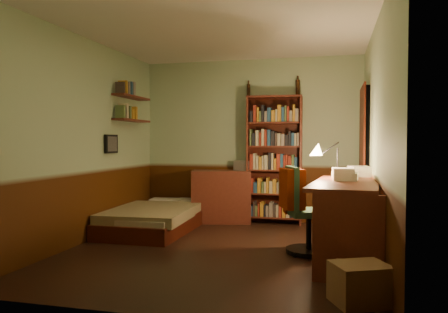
% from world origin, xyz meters
% --- Properties ---
extents(floor, '(3.50, 4.00, 0.02)m').
position_xyz_m(floor, '(0.00, 0.00, -0.01)').
color(floor, black).
rests_on(floor, ground).
extents(ceiling, '(3.50, 4.00, 0.02)m').
position_xyz_m(ceiling, '(0.00, 0.00, 2.61)').
color(ceiling, silver).
rests_on(ceiling, wall_back).
extents(wall_back, '(3.50, 0.02, 2.60)m').
position_xyz_m(wall_back, '(0.00, 2.01, 1.30)').
color(wall_back, '#9EBA90').
rests_on(wall_back, ground).
extents(wall_left, '(0.02, 4.00, 2.60)m').
position_xyz_m(wall_left, '(-1.76, 0.00, 1.30)').
color(wall_left, '#9EBA90').
rests_on(wall_left, ground).
extents(wall_right, '(0.02, 4.00, 2.60)m').
position_xyz_m(wall_right, '(1.76, 0.00, 1.30)').
color(wall_right, '#9EBA90').
rests_on(wall_right, ground).
extents(wall_front, '(3.50, 0.02, 2.60)m').
position_xyz_m(wall_front, '(0.00, -2.01, 1.30)').
color(wall_front, '#9EBA90').
rests_on(wall_front, ground).
extents(doorway, '(0.06, 0.90, 2.00)m').
position_xyz_m(doorway, '(1.72, 1.30, 1.00)').
color(doorway, black).
rests_on(doorway, ground).
extents(door_trim, '(0.02, 0.98, 2.08)m').
position_xyz_m(door_trim, '(1.69, 1.30, 1.00)').
color(door_trim, '#3A1209').
rests_on(door_trim, ground).
extents(bed, '(1.06, 1.96, 0.58)m').
position_xyz_m(bed, '(-1.19, 0.96, 0.29)').
color(bed, '#646D44').
rests_on(bed, ground).
extents(dresser, '(1.00, 0.66, 0.82)m').
position_xyz_m(dresser, '(-0.42, 1.76, 0.41)').
color(dresser, '#572317').
rests_on(dresser, ground).
extents(mini_stereo, '(0.35, 0.32, 0.16)m').
position_xyz_m(mini_stereo, '(-0.07, 1.89, 0.90)').
color(mini_stereo, '#B2B2B7').
rests_on(mini_stereo, dresser).
extents(bookshelf, '(0.87, 0.32, 1.99)m').
position_xyz_m(bookshelf, '(0.40, 1.85, 1.00)').
color(bookshelf, '#572317').
rests_on(bookshelf, ground).
extents(bottle_left, '(0.06, 0.06, 0.21)m').
position_xyz_m(bottle_left, '(-0.02, 1.96, 2.10)').
color(bottle_left, black).
rests_on(bottle_left, bookshelf).
extents(bottle_right, '(0.09, 0.09, 0.25)m').
position_xyz_m(bottle_right, '(0.76, 1.96, 2.12)').
color(bottle_right, black).
rests_on(bottle_right, bookshelf).
extents(desk, '(0.82, 1.65, 0.86)m').
position_xyz_m(desk, '(1.44, -0.14, 0.43)').
color(desk, '#572317').
rests_on(desk, ground).
extents(paper_stack, '(0.29, 0.36, 0.13)m').
position_xyz_m(paper_stack, '(1.62, 0.63, 0.92)').
color(paper_stack, silver).
rests_on(paper_stack, desk).
extents(desk_lamp, '(0.23, 0.23, 0.64)m').
position_xyz_m(desk_lamp, '(1.35, 0.41, 1.18)').
color(desk_lamp, black).
rests_on(desk_lamp, desk).
extents(office_chair, '(0.70, 0.66, 1.12)m').
position_xyz_m(office_chair, '(1.04, 0.11, 0.56)').
color(office_chair, '#3A6442').
rests_on(office_chair, ground).
extents(red_jacket, '(0.34, 0.43, 0.45)m').
position_xyz_m(red_jacket, '(0.76, 0.16, 1.34)').
color(red_jacket, '#A82F08').
rests_on(red_jacket, office_chair).
extents(wall_shelf_lower, '(0.20, 0.90, 0.03)m').
position_xyz_m(wall_shelf_lower, '(-1.64, 1.10, 1.60)').
color(wall_shelf_lower, '#572317').
rests_on(wall_shelf_lower, wall_left).
extents(wall_shelf_upper, '(0.20, 0.90, 0.03)m').
position_xyz_m(wall_shelf_upper, '(-1.64, 1.10, 1.95)').
color(wall_shelf_upper, '#572317').
rests_on(wall_shelf_upper, wall_left).
extents(framed_picture, '(0.04, 0.32, 0.26)m').
position_xyz_m(framed_picture, '(-1.72, 0.60, 1.25)').
color(framed_picture, black).
rests_on(framed_picture, wall_left).
extents(cardboard_box_a, '(0.53, 0.49, 0.32)m').
position_xyz_m(cardboard_box_a, '(1.52, -1.37, 0.16)').
color(cardboard_box_a, '#927149').
rests_on(cardboard_box_a, ground).
extents(cardboard_box_b, '(0.42, 0.36, 0.26)m').
position_xyz_m(cardboard_box_b, '(1.54, -1.17, 0.13)').
color(cardboard_box_b, '#927149').
rests_on(cardboard_box_b, ground).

